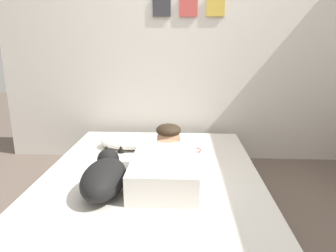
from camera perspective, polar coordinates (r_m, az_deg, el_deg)
ground_plane at (r=2.03m, az=3.72°, el=-21.36°), size 11.68×11.68×0.00m
back_wall at (r=3.20m, az=3.72°, el=15.94°), size 3.84×0.12×2.50m
bed at (r=2.32m, az=-2.88°, el=-11.72°), size 1.56×1.95×0.32m
pillow at (r=2.71m, az=-7.06°, el=-2.87°), size 0.52×0.32×0.11m
person_lying at (r=2.13m, az=-0.37°, el=-6.41°), size 0.43×0.92×0.27m
dog at (r=1.94m, az=-11.69°, el=-9.05°), size 0.26×0.57×0.21m
coffee_cup at (r=2.54m, az=4.39°, el=-4.48°), size 0.12×0.09×0.07m
cell_phone at (r=2.08m, az=0.04°, el=-9.99°), size 0.07×0.14×0.01m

